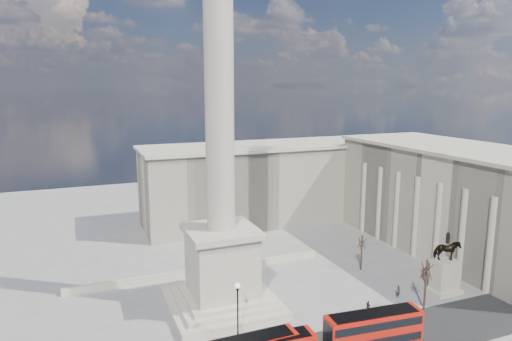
{
  "coord_description": "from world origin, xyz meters",
  "views": [
    {
      "loc": [
        -16.82,
        -49.03,
        28.83
      ],
      "look_at": [
        3.59,
        1.87,
        18.66
      ],
      "focal_mm": 32.0,
      "sensor_mm": 36.0,
      "label": 1
    }
  ],
  "objects": [
    {
      "name": "balustrade_wall",
      "position": [
        0.0,
        16.0,
        0.55
      ],
      "size": [
        40.0,
        0.6,
        1.1
      ],
      "primitive_type": "cube",
      "color": "#B8B199",
      "rests_on": "ground"
    },
    {
      "name": "bare_tree_mid",
      "position": [
        24.24,
        8.4,
        4.74
      ],
      "size": [
        1.59,
        1.59,
        6.02
      ],
      "rotation": [
        0.0,
        0.0,
        -0.01
      ],
      "color": "#332319",
      "rests_on": "ground"
    },
    {
      "name": "building_northeast",
      "position": [
        20.0,
        40.0,
        8.32
      ],
      "size": [
        51.0,
        17.0,
        16.6
      ],
      "color": "beige",
      "rests_on": "ground"
    },
    {
      "name": "pedestrian_crossing",
      "position": [
        17.07,
        -3.59,
        0.76
      ],
      "size": [
        0.52,
        0.94,
        1.51
      ],
      "primitive_type": "imported",
      "rotation": [
        0.0,
        0.0,
        1.75
      ],
      "color": "#272226",
      "rests_on": "ground"
    },
    {
      "name": "bare_tree_far",
      "position": [
        39.08,
        7.58,
        5.99
      ],
      "size": [
        1.86,
        1.86,
        7.6
      ],
      "rotation": [
        0.0,
        0.0,
        0.44
      ],
      "color": "#332319",
      "rests_on": "ground"
    },
    {
      "name": "pedestrian_walking",
      "position": [
        23.37,
        -1.74,
        0.88
      ],
      "size": [
        0.72,
        0.56,
        1.76
      ],
      "primitive_type": "imported",
      "rotation": [
        0.0,
        0.0,
        0.24
      ],
      "color": "#272226",
      "rests_on": "ground"
    },
    {
      "name": "victorian_lamp",
      "position": [
        -0.91,
        -3.79,
        4.17
      ],
      "size": [
        0.61,
        0.61,
        7.08
      ],
      "rotation": [
        0.0,
        0.0,
        -0.28
      ],
      "color": "black",
      "rests_on": "ground"
    },
    {
      "name": "building_east",
      "position": [
        45.0,
        10.0,
        9.32
      ],
      "size": [
        19.0,
        46.0,
        18.6
      ],
      "color": "beige",
      "rests_on": "ground"
    },
    {
      "name": "nelsons_column",
      "position": [
        0.0,
        5.0,
        12.92
      ],
      "size": [
        14.0,
        14.0,
        49.85
      ],
      "color": "#BDB29E",
      "rests_on": "ground"
    },
    {
      "name": "ground",
      "position": [
        0.0,
        0.0,
        0.0
      ],
      "size": [
        180.0,
        180.0,
        0.0
      ],
      "primitive_type": "plane",
      "color": "gray",
      "rests_on": "ground"
    },
    {
      "name": "red_bus_c",
      "position": [
        12.39,
        -11.07,
        2.35
      ],
      "size": [
        11.22,
        3.49,
        4.48
      ],
      "rotation": [
        0.0,
        0.0,
        -0.09
      ],
      "color": "#B41309",
      "rests_on": "ground"
    },
    {
      "name": "pedestrian_standing",
      "position": [
        19.46,
        -6.5,
        0.87
      ],
      "size": [
        0.99,
        0.86,
        1.74
      ],
      "primitive_type": "imported",
      "rotation": [
        0.0,
        0.0,
        3.42
      ],
      "color": "#272226",
      "rests_on": "ground"
    },
    {
      "name": "bare_tree_near",
      "position": [
        24.22,
        -5.82,
        5.71
      ],
      "size": [
        1.66,
        1.66,
        7.25
      ],
      "rotation": [
        0.0,
        0.0,
        -0.2
      ],
      "color": "#332319",
      "rests_on": "ground"
    },
    {
      "name": "equestrian_statue",
      "position": [
        30.49,
        -2.76,
        3.12
      ],
      "size": [
        4.3,
        3.23,
        8.88
      ],
      "color": "#B8B199",
      "rests_on": "ground"
    }
  ]
}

